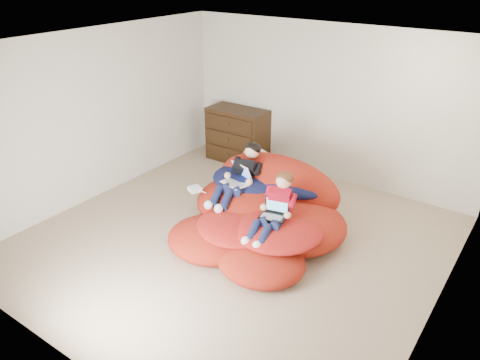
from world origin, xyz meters
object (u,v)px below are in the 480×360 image
Objects in this scene: younger_boy at (276,205)px; laptop_black at (274,211)px; laptop_white at (238,178)px; beanbag_pile at (264,210)px; dresser at (237,135)px; older_boy at (241,173)px.

younger_boy is 2.56× the size of laptop_black.
laptop_white is 0.93m from laptop_black.
laptop_white is at bearing 155.49° from younger_boy.
laptop_black is (0.39, -0.38, 0.29)m from beanbag_pile.
laptop_white is at bearing -54.29° from dresser.
younger_boy is 0.08m from laptop_black.
laptop_white is (-0.45, 0.02, 0.35)m from beanbag_pile.
dresser reaches higher than beanbag_pile.
older_boy is at bearing 151.43° from younger_boy.
beanbag_pile is 0.62m from laptop_black.
laptop_black is at bearing -44.34° from beanbag_pile.
younger_boy is 0.92m from laptop_white.
older_boy is at bearing 167.66° from beanbag_pile.
younger_boy reaches higher than laptop_white.
beanbag_pile is at bearing -45.90° from dresser.
older_boy reaches higher than laptop_white.
dresser is 0.99× the size of older_boy.
older_boy reaches higher than laptop_black.
dresser is 3.11× the size of laptop_black.
dresser is at bearing 126.94° from older_boy.
beanbag_pile reaches higher than laptop_black.
younger_boy is at bearing -42.50° from beanbag_pile.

